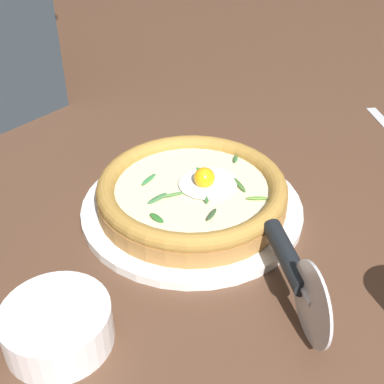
# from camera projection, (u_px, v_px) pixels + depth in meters

# --- Properties ---
(ground_plane) EXTENTS (2.40, 2.40, 0.03)m
(ground_plane) POSITION_uv_depth(u_px,v_px,m) (189.00, 204.00, 0.73)
(ground_plane) COLOR brown
(ground_plane) RESTS_ON ground
(pizza_plate) EXTENTS (0.30, 0.30, 0.01)m
(pizza_plate) POSITION_uv_depth(u_px,v_px,m) (192.00, 208.00, 0.69)
(pizza_plate) COLOR white
(pizza_plate) RESTS_ON ground
(pizza) EXTENTS (0.25, 0.25, 0.06)m
(pizza) POSITION_uv_depth(u_px,v_px,m) (192.00, 191.00, 0.67)
(pizza) COLOR #AE783E
(pizza) RESTS_ON pizza_plate
(side_bowl) EXTENTS (0.11, 0.11, 0.04)m
(side_bowl) POSITION_uv_depth(u_px,v_px,m) (58.00, 326.00, 0.50)
(side_bowl) COLOR white
(side_bowl) RESTS_ON ground
(pizza_cutter) EXTENTS (0.10, 0.15, 0.09)m
(pizza_cutter) POSITION_uv_depth(u_px,v_px,m) (294.00, 270.00, 0.54)
(pizza_cutter) COLOR silver
(pizza_cutter) RESTS_ON ground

